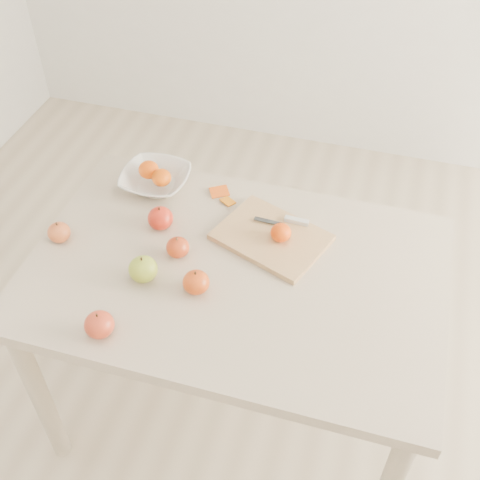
# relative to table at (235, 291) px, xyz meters

# --- Properties ---
(ground) EXTENTS (3.50, 3.50, 0.00)m
(ground) POSITION_rel_table_xyz_m (0.00, 0.00, -0.65)
(ground) COLOR #C6B293
(ground) RESTS_ON ground
(table) EXTENTS (1.20, 0.80, 0.75)m
(table) POSITION_rel_table_xyz_m (0.00, 0.00, 0.00)
(table) COLOR #C4B194
(table) RESTS_ON ground
(cutting_board) EXTENTS (0.38, 0.33, 0.02)m
(cutting_board) POSITION_rel_table_xyz_m (0.07, 0.15, 0.11)
(cutting_board) COLOR tan
(cutting_board) RESTS_ON table
(board_tangerine) EXTENTS (0.06, 0.06, 0.05)m
(board_tangerine) POSITION_rel_table_xyz_m (0.10, 0.14, 0.14)
(board_tangerine) COLOR #CB3A07
(board_tangerine) RESTS_ON cutting_board
(fruit_bowl) EXTENTS (0.22, 0.22, 0.05)m
(fruit_bowl) POSITION_rel_table_xyz_m (-0.36, 0.29, 0.13)
(fruit_bowl) COLOR silver
(fruit_bowl) RESTS_ON table
(bowl_tangerine_near) EXTENTS (0.07, 0.07, 0.06)m
(bowl_tangerine_near) POSITION_rel_table_xyz_m (-0.38, 0.30, 0.15)
(bowl_tangerine_near) COLOR red
(bowl_tangerine_near) RESTS_ON fruit_bowl
(bowl_tangerine_far) EXTENTS (0.06, 0.06, 0.06)m
(bowl_tangerine_far) POSITION_rel_table_xyz_m (-0.33, 0.27, 0.15)
(bowl_tangerine_far) COLOR #E84E08
(bowl_tangerine_far) RESTS_ON fruit_bowl
(orange_peel_a) EXTENTS (0.07, 0.07, 0.01)m
(orange_peel_a) POSITION_rel_table_xyz_m (-0.15, 0.31, 0.10)
(orange_peel_a) COLOR #CB4B0E
(orange_peel_a) RESTS_ON table
(orange_peel_b) EXTENTS (0.06, 0.05, 0.01)m
(orange_peel_b) POSITION_rel_table_xyz_m (-0.11, 0.27, 0.10)
(orange_peel_b) COLOR orange
(orange_peel_b) RESTS_ON table
(paring_knife) EXTENTS (0.17, 0.05, 0.01)m
(paring_knife) POSITION_rel_table_xyz_m (0.12, 0.22, 0.12)
(paring_knife) COLOR silver
(paring_knife) RESTS_ON cutting_board
(apple_green) EXTENTS (0.08, 0.08, 0.07)m
(apple_green) POSITION_rel_table_xyz_m (-0.24, -0.11, 0.14)
(apple_green) COLOR olive
(apple_green) RESTS_ON table
(apple_red_e) EXTENTS (0.08, 0.08, 0.07)m
(apple_red_e) POSITION_rel_table_xyz_m (-0.08, -0.11, 0.13)
(apple_red_e) COLOR #A0130A
(apple_red_e) RESTS_ON table
(apple_red_c) EXTENTS (0.08, 0.08, 0.07)m
(apple_red_c) POSITION_rel_table_xyz_m (-0.27, -0.32, 0.13)
(apple_red_c) COLOR maroon
(apple_red_c) RESTS_ON table
(apple_red_d) EXTENTS (0.07, 0.07, 0.06)m
(apple_red_d) POSITION_rel_table_xyz_m (-0.54, -0.03, 0.13)
(apple_red_d) COLOR maroon
(apple_red_d) RESTS_ON table
(apple_red_b) EXTENTS (0.07, 0.07, 0.06)m
(apple_red_b) POSITION_rel_table_xyz_m (-0.18, 0.01, 0.13)
(apple_red_b) COLOR #960303
(apple_red_b) RESTS_ON table
(apple_red_a) EXTENTS (0.08, 0.08, 0.07)m
(apple_red_a) POSITION_rel_table_xyz_m (-0.27, 0.11, 0.13)
(apple_red_a) COLOR #98060D
(apple_red_a) RESTS_ON table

